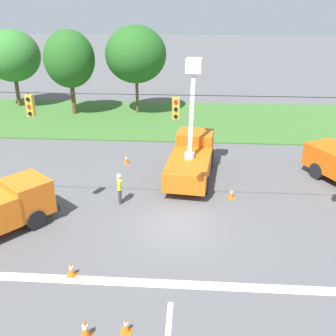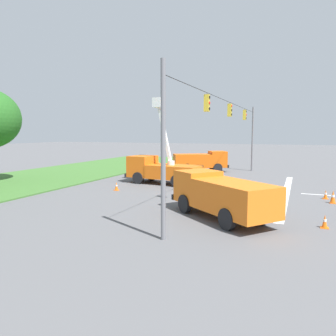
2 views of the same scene
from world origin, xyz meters
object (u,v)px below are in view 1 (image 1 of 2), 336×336
Objects in this scene: tree_west at (69,59)px; traffic_cone_foreground_left at (71,269)px; traffic_cone_foreground_right at (126,325)px; traffic_cone_mid_left at (85,328)px; road_worker at (119,187)px; traffic_cone_near_bucket at (232,193)px; tree_centre at (136,54)px; utility_truck_bucket_lift at (191,157)px; tree_far_west at (12,56)px; traffic_cone_far_left at (126,159)px.

traffic_cone_foreground_left is at bearing -74.11° from tree_west.
traffic_cone_mid_left is at bearing -166.37° from traffic_cone_foreground_right.
road_worker is at bearing -66.18° from tree_west.
traffic_cone_near_bucket reaches higher than traffic_cone_foreground_right.
traffic_cone_foreground_right is at bearing -45.41° from traffic_cone_foreground_left.
tree_centre is 18.25m from road_worker.
tree_west is at bearing 130.58° from utility_truck_bucket_lift.
traffic_cone_mid_left is (1.39, -3.07, 0.06)m from traffic_cone_foreground_left.
tree_far_west is 4.25× the size of road_worker.
tree_west reaches higher than traffic_cone_mid_left.
road_worker is at bearing 93.11° from traffic_cone_mid_left.
utility_truck_bucket_lift is (11.28, -13.17, -3.80)m from tree_west.
tree_centre is (12.38, -1.68, 0.47)m from tree_far_west.
tree_far_west is at bearing 119.08° from traffic_cone_foreground_right.
traffic_cone_foreground_left reaches higher than traffic_cone_near_bucket.
utility_truck_bucket_lift is 5.34m from road_worker.
tree_centre is at bearing 114.71° from traffic_cone_near_bucket.
tree_centre is at bearing 94.85° from road_worker.
tree_west reaches higher than road_worker.
traffic_cone_mid_left is (14.37, -28.55, -4.64)m from tree_far_west.
tree_centre is 4.56× the size of road_worker.
traffic_cone_foreground_left is 10.05m from traffic_cone_near_bucket.
utility_truck_bucket_lift is at bearing -41.37° from tree_far_west.
traffic_cone_mid_left reaches higher than traffic_cone_foreground_right.
tree_west reaches higher than traffic_cone_foreground_right.
tree_west is 9.57× the size of traffic_cone_mid_left.
road_worker is at bearing -84.11° from traffic_cone_far_left.
traffic_cone_far_left is (6.88, -11.38, -4.84)m from tree_west.
tree_centre is at bearing 91.46° from traffic_cone_foreground_left.
utility_truck_bucket_lift reaches higher than traffic_cone_near_bucket.
traffic_cone_far_left is at bearing 88.43° from traffic_cone_foreground_left.
traffic_cone_foreground_left is at bearing -98.18° from road_worker.
tree_west is 11.84× the size of traffic_cone_near_bucket.
tree_west is at bearing 106.93° from traffic_cone_mid_left.
tree_west is at bearing -20.66° from tree_far_west.
road_worker is (1.49, -17.62, -4.52)m from tree_centre.
utility_truck_bucket_lift is (5.32, -13.91, -4.16)m from tree_centre.
tree_centre reaches higher than traffic_cone_near_bucket.
tree_centre is 27.42m from traffic_cone_mid_left.
traffic_cone_foreground_left is 3.87m from traffic_cone_foreground_right.
traffic_cone_near_bucket is (7.04, 7.17, -0.02)m from traffic_cone_foreground_left.
tree_far_west is 0.97× the size of tree_west.
utility_truck_bucket_lift is 11.15× the size of traffic_cone_far_left.
traffic_cone_far_left is at bearing 146.21° from traffic_cone_near_bucket.
tree_west is 1.07× the size of utility_truck_bucket_lift.
tree_centre is 11.63× the size of traffic_cone_foreground_left.
utility_truck_bucket_lift is at bearing -69.06° from tree_centre.
utility_truck_bucket_lift is 11.08× the size of traffic_cone_near_bucket.
traffic_cone_foreground_right is 1.37m from traffic_cone_mid_left.
traffic_cone_foreground_right is (2.71, -2.75, -0.05)m from traffic_cone_foreground_left.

